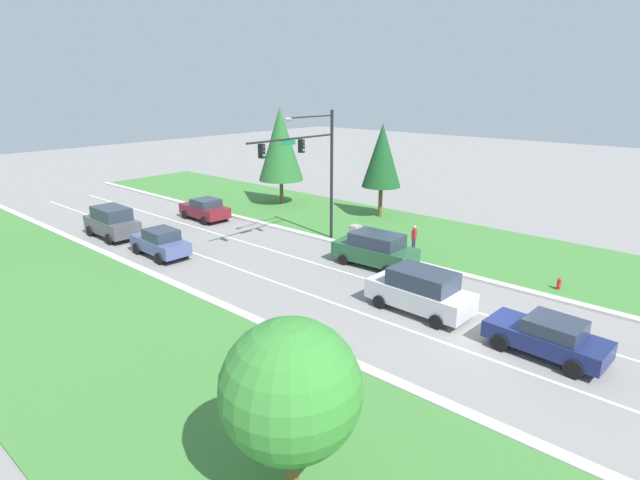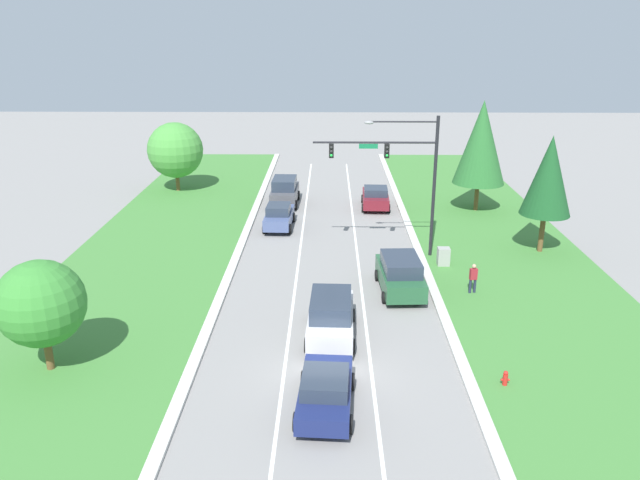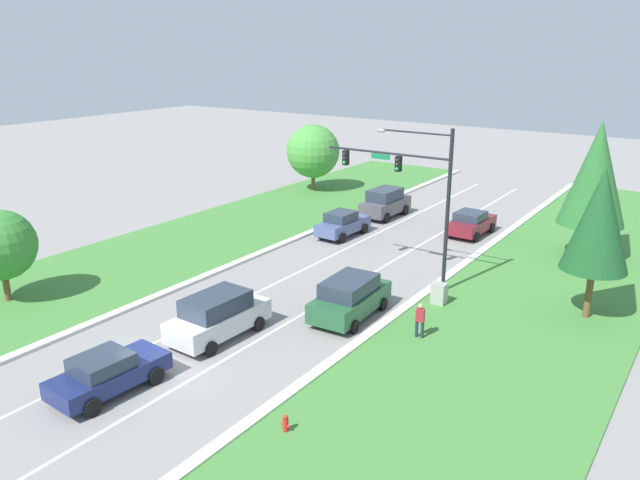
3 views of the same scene
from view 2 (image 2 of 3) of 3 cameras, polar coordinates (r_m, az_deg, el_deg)
name	(u,v)px [view 2 (image 2 of 3)]	position (r m, az deg, el deg)	size (l,w,h in m)	color
ground_plane	(328,375)	(26.04, 0.71, -12.23)	(160.00, 160.00, 0.00)	gray
curb_strip_right	(466,374)	(26.61, 13.24, -11.87)	(0.50, 90.00, 0.15)	beige
curb_strip_left	(190,372)	(26.61, -11.81, -11.75)	(0.50, 90.00, 0.15)	beige
grass_verge_right	(596,376)	(28.21, 23.91, -11.30)	(10.00, 90.00, 0.08)	#427F38
grass_verge_left	(63,372)	(28.22, -22.47, -11.09)	(10.00, 90.00, 0.08)	#427F38
lane_stripe_inner_left	(284,374)	(26.10, -3.34, -12.17)	(0.14, 81.00, 0.01)	white
lane_stripe_inner_right	(372,375)	(26.10, 4.75, -12.21)	(0.14, 81.00, 0.01)	white
traffic_signal_mast	(402,166)	(37.19, 7.47, 6.73)	(7.31, 0.41, 8.59)	black
navy_sedan	(325,391)	(23.56, 0.48, -13.62)	(2.28, 4.55, 1.57)	navy
forest_suv	(400,274)	(33.40, 7.34, -3.10)	(2.44, 4.91, 1.96)	#235633
graphite_suv	(285,191)	(49.33, -3.26, 4.50)	(2.24, 4.67, 2.16)	#4C4C51
silver_suv	(331,316)	(28.46, 0.99, -6.96)	(2.33, 4.94, 2.04)	silver
burgundy_sedan	(375,197)	(48.61, 5.09, 3.91)	(2.28, 4.33, 1.67)	maroon
slate_blue_sedan	(279,216)	(43.61, -3.78, 2.20)	(2.08, 4.42, 1.74)	#475684
utility_cabinet	(443,257)	(37.43, 11.21, -1.54)	(0.70, 0.60, 1.14)	#9E9E99
pedestrian	(473,278)	(33.81, 13.82, -3.36)	(0.42, 0.29, 1.69)	#232842
fire_hydrant	(505,379)	(26.17, 16.57, -12.08)	(0.34, 0.20, 0.70)	red
conifer_near_right_tree	(481,143)	(48.10, 14.51, 8.63)	(3.85, 3.85, 8.36)	brown
oak_near_left_tree	(41,304)	(27.34, -24.18, -5.32)	(3.54, 3.54, 4.80)	brown
conifer_far_right_tree	(549,176)	(40.17, 20.18, 5.53)	(3.03, 3.03, 7.35)	brown
oak_far_left_tree	(175,150)	(54.13, -13.09, 8.00)	(4.63, 4.63, 5.86)	brown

